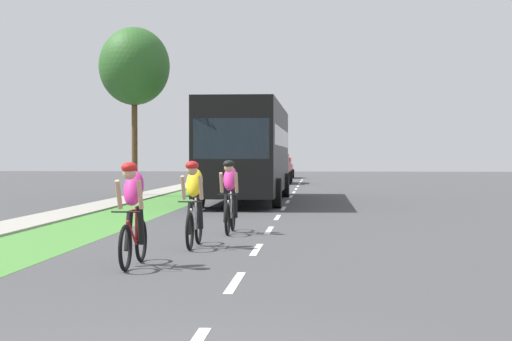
# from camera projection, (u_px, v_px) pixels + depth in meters

# --- Properties ---
(ground_plane) EXTENTS (120.00, 120.00, 0.00)m
(ground_plane) POSITION_uv_depth(u_px,v_px,m) (283.00, 209.00, 25.25)
(ground_plane) COLOR #424244
(grass_verge) EXTENTS (2.16, 70.00, 0.01)m
(grass_verge) POSITION_uv_depth(u_px,v_px,m) (147.00, 208.00, 25.59)
(grass_verge) COLOR #478438
(grass_verge) RESTS_ON ground_plane
(sidewalk_concrete) EXTENTS (1.33, 70.00, 0.10)m
(sidewalk_concrete) POSITION_uv_depth(u_px,v_px,m) (93.00, 208.00, 25.72)
(sidewalk_concrete) COLOR #9E998E
(sidewalk_concrete) RESTS_ON ground_plane
(lane_markings_center) EXTENTS (0.12, 54.07, 0.01)m
(lane_markings_center) POSITION_uv_depth(u_px,v_px,m) (288.00, 202.00, 29.24)
(lane_markings_center) COLOR white
(lane_markings_center) RESTS_ON ground_plane
(cyclist_lead) EXTENTS (0.42, 1.72, 1.58)m
(cyclist_lead) POSITION_uv_depth(u_px,v_px,m) (133.00, 213.00, 12.13)
(cyclist_lead) COLOR black
(cyclist_lead) RESTS_ON ground_plane
(cyclist_trailing) EXTENTS (0.42, 1.72, 1.58)m
(cyclist_trailing) POSITION_uv_depth(u_px,v_px,m) (194.00, 203.00, 14.70)
(cyclist_trailing) COLOR black
(cyclist_trailing) RESTS_ON ground_plane
(cyclist_distant) EXTENTS (0.42, 1.72, 1.58)m
(cyclist_distant) POSITION_uv_depth(u_px,v_px,m) (230.00, 196.00, 17.36)
(cyclist_distant) COLOR black
(cyclist_distant) RESTS_ON ground_plane
(bus_black) EXTENTS (2.78, 11.60, 3.48)m
(bus_black) POSITION_uv_depth(u_px,v_px,m) (248.00, 147.00, 29.47)
(bus_black) COLOR black
(bus_black) RESTS_ON ground_plane
(suv_maroon) EXTENTS (2.15, 4.70, 1.79)m
(suv_maroon) POSITION_uv_depth(u_px,v_px,m) (274.00, 168.00, 48.42)
(suv_maroon) COLOR maroon
(suv_maroon) RESTS_ON ground_plane
(sedan_red) EXTENTS (1.98, 4.30, 1.52)m
(sedan_red) POSITION_uv_depth(u_px,v_px,m) (280.00, 168.00, 60.30)
(sedan_red) COLOR red
(sedan_red) RESTS_ON ground_plane
(street_tree_near) EXTENTS (2.91, 2.91, 6.97)m
(street_tree_near) POSITION_uv_depth(u_px,v_px,m) (134.00, 67.00, 33.20)
(street_tree_near) COLOR brown
(street_tree_near) RESTS_ON ground_plane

